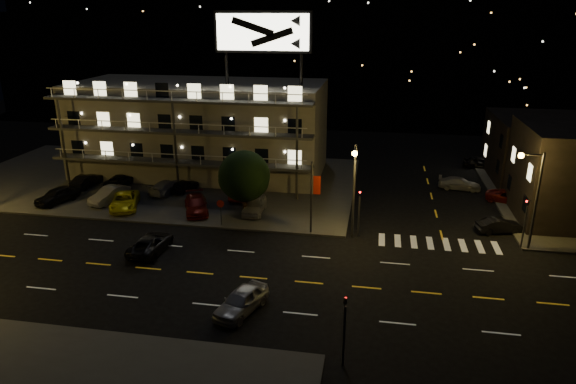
% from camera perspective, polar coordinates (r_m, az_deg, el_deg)
% --- Properties ---
extents(ground, '(140.00, 140.00, 0.00)m').
position_cam_1_polar(ground, '(37.65, -6.86, -9.18)').
color(ground, black).
rests_on(ground, ground).
extents(curb_nw, '(44.00, 24.00, 0.15)m').
position_cam_1_polar(curb_nw, '(59.64, -14.30, 1.33)').
color(curb_nw, '#3E3E3B').
rests_on(curb_nw, ground).
extents(motel, '(28.00, 13.80, 18.10)m').
position_cam_1_polar(motel, '(60.28, -9.68, 7.04)').
color(motel, gray).
rests_on(motel, ground).
extents(side_bldg_back, '(14.06, 12.00, 7.00)m').
position_cam_1_polar(side_bldg_back, '(64.42, 27.82, 4.17)').
color(side_bldg_back, black).
rests_on(side_bldg_back, ground).
extents(hill_backdrop, '(120.00, 25.00, 24.00)m').
position_cam_1_polar(hill_backdrop, '(101.82, 1.01, 15.75)').
color(hill_backdrop, black).
rests_on(hill_backdrop, ground).
extents(streetlight_nc, '(0.44, 1.92, 8.00)m').
position_cam_1_polar(streetlight_nc, '(41.59, 7.35, 1.05)').
color(streetlight_nc, '#2D2D30').
rests_on(streetlight_nc, ground).
extents(streetlight_ne, '(1.92, 0.44, 8.00)m').
position_cam_1_polar(streetlight_ne, '(43.59, 25.56, 0.13)').
color(streetlight_ne, '#2D2D30').
rests_on(streetlight_ne, ground).
extents(signal_nw, '(0.20, 0.27, 4.60)m').
position_cam_1_polar(signal_nw, '(42.90, 7.92, -1.79)').
color(signal_nw, '#2D2D30').
rests_on(signal_nw, ground).
extents(signal_sw, '(0.20, 0.27, 4.60)m').
position_cam_1_polar(signal_sw, '(27.70, 6.28, -14.36)').
color(signal_sw, '#2D2D30').
rests_on(signal_sw, ground).
extents(signal_ne, '(0.27, 0.20, 4.60)m').
position_cam_1_polar(signal_ne, '(44.50, 24.88, -2.69)').
color(signal_ne, '#2D2D30').
rests_on(signal_ne, ground).
extents(banner_north, '(0.83, 0.16, 6.40)m').
position_cam_1_polar(banner_north, '(42.79, 2.73, -0.44)').
color(banner_north, '#2D2D30').
rests_on(banner_north, ground).
extents(stop_sign, '(0.91, 0.11, 2.61)m').
position_cam_1_polar(stop_sign, '(45.21, -7.50, -1.81)').
color(stop_sign, '#2D2D30').
rests_on(stop_sign, ground).
extents(tree, '(4.87, 4.69, 6.13)m').
position_cam_1_polar(tree, '(46.51, -4.93, 1.61)').
color(tree, black).
rests_on(tree, curb_nw).
extents(lot_car_0, '(3.19, 4.79, 1.52)m').
position_cam_1_polar(lot_car_0, '(55.33, -24.28, -0.32)').
color(lot_car_0, black).
rests_on(lot_car_0, curb_nw).
extents(lot_car_1, '(2.71, 4.77, 1.49)m').
position_cam_1_polar(lot_car_1, '(53.58, -19.22, -0.28)').
color(lot_car_1, '#99999E').
rests_on(lot_car_1, curb_nw).
extents(lot_car_2, '(3.92, 5.62, 1.43)m').
position_cam_1_polar(lot_car_2, '(51.44, -17.70, -0.95)').
color(lot_car_2, yellow).
rests_on(lot_car_2, curb_nw).
extents(lot_car_3, '(3.82, 5.39, 1.45)m').
position_cam_1_polar(lot_car_3, '(48.83, -10.17, -1.38)').
color(lot_car_3, '#5F110D').
rests_on(lot_car_3, curb_nw).
extents(lot_car_4, '(1.91, 4.46, 1.50)m').
position_cam_1_polar(lot_car_4, '(48.00, -3.76, -1.44)').
color(lot_car_4, '#99999E').
rests_on(lot_car_4, curb_nw).
extents(lot_car_5, '(1.80, 4.21, 1.35)m').
position_cam_1_polar(lot_car_5, '(59.16, -21.46, 1.18)').
color(lot_car_5, black).
rests_on(lot_car_5, curb_nw).
extents(lot_car_6, '(2.33, 4.54, 1.23)m').
position_cam_1_polar(lot_car_6, '(58.35, -18.05, 1.28)').
color(lot_car_6, black).
rests_on(lot_car_6, curb_nw).
extents(lot_car_7, '(3.10, 5.00, 1.35)m').
position_cam_1_polar(lot_car_7, '(54.63, -13.20, 0.60)').
color(lot_car_7, '#99999E').
rests_on(lot_car_7, curb_nw).
extents(lot_car_8, '(2.53, 3.95, 1.25)m').
position_cam_1_polar(lot_car_8, '(54.72, -11.50, 0.70)').
color(lot_car_8, black).
rests_on(lot_car_8, curb_nw).
extents(lot_car_9, '(1.59, 4.36, 1.43)m').
position_cam_1_polar(lot_car_9, '(51.86, -5.18, 0.08)').
color(lot_car_9, '#5F110D').
rests_on(lot_car_9, curb_nw).
extents(side_car_0, '(4.07, 2.31, 1.27)m').
position_cam_1_polar(side_car_0, '(47.60, 22.42, -3.47)').
color(side_car_0, black).
rests_on(side_car_0, ground).
extents(side_car_1, '(4.80, 3.41, 1.21)m').
position_cam_1_polar(side_car_1, '(55.40, 23.36, -0.49)').
color(side_car_1, '#5F110D').
rests_on(side_car_1, ground).
extents(side_car_2, '(4.55, 2.32, 1.27)m').
position_cam_1_polar(side_car_2, '(57.71, 18.53, 0.89)').
color(side_car_2, '#99999E').
rests_on(side_car_2, ground).
extents(side_car_3, '(4.31, 2.25, 1.40)m').
position_cam_1_polar(side_car_3, '(66.52, 20.61, 3.09)').
color(side_car_3, black).
rests_on(side_car_3, ground).
extents(road_car_east, '(3.14, 4.80, 1.52)m').
position_cam_1_polar(road_car_east, '(33.07, -5.21, -11.94)').
color(road_car_east, '#99999E').
rests_on(road_car_east, ground).
extents(road_car_west, '(2.43, 4.94, 1.35)m').
position_cam_1_polar(road_car_west, '(42.00, -15.00, -5.57)').
color(road_car_west, black).
rests_on(road_car_west, ground).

